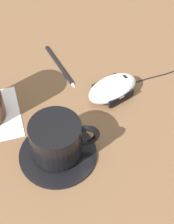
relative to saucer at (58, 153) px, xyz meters
name	(u,v)px	position (x,y,z in m)	size (l,w,h in m)	color
ground_plane	(58,124)	(-0.03, -0.06, 0.00)	(3.00, 3.00, 0.00)	brown
saucer	(58,153)	(0.00, 0.00, 0.00)	(0.13, 0.13, 0.01)	black
coffee_cup	(57,139)	(0.00, 0.00, 0.04)	(0.11, 0.09, 0.06)	black
computer_mouse	(113,88)	(-0.15, -0.08, 0.01)	(0.11, 0.07, 0.04)	silver
pen	(60,65)	(-0.10, -0.20, 0.00)	(0.01, 0.14, 0.01)	black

